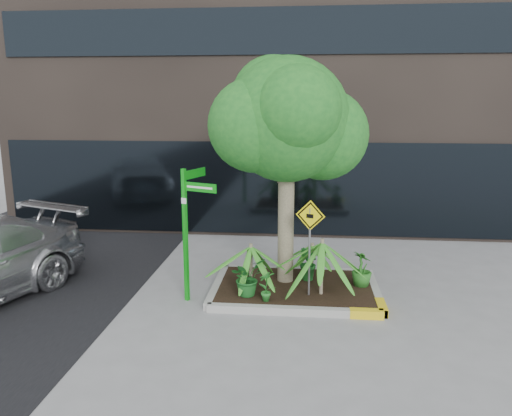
{
  "coord_description": "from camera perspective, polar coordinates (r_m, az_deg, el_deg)",
  "views": [
    {
      "loc": [
        0.33,
        -9.27,
        3.83
      ],
      "look_at": [
        -0.59,
        0.2,
        1.76
      ],
      "focal_mm": 35.0,
      "sensor_mm": 36.0,
      "label": 1
    }
  ],
  "objects": [
    {
      "name": "shrub_c",
      "position": [
        9.38,
        1.2,
        -8.85
      ],
      "size": [
        0.44,
        0.44,
        0.6
      ],
      "primitive_type": "imported",
      "rotation": [
        0.0,
        0.0,
        3.76
      ],
      "color": "#247627",
      "rests_on": "planter"
    },
    {
      "name": "shrub_b",
      "position": [
        10.32,
        12.0,
        -6.79
      ],
      "size": [
        0.57,
        0.57,
        0.72
      ],
      "primitive_type": "imported",
      "rotation": [
        0.0,
        0.0,
        2.24
      ],
      "color": "#286F21",
      "rests_on": "planter"
    },
    {
      "name": "shrub_a",
      "position": [
        9.64,
        -1.01,
        -7.92
      ],
      "size": [
        0.88,
        0.88,
        0.71
      ],
      "primitive_type": "imported",
      "rotation": [
        0.0,
        0.0,
        0.98
      ],
      "color": "#19591F",
      "rests_on": "planter"
    },
    {
      "name": "ground",
      "position": [
        10.04,
        3.3,
        -10.18
      ],
      "size": [
        80.0,
        80.0,
        0.0
      ],
      "primitive_type": "plane",
      "color": "gray",
      "rests_on": "ground"
    },
    {
      "name": "street_sign_post",
      "position": [
        9.52,
        -7.7,
        -1.4
      ],
      "size": [
        0.71,
        0.94,
        2.59
      ],
      "rotation": [
        0.0,
        0.0,
        -0.39
      ],
      "color": "#0E9A15",
      "rests_on": "ground"
    },
    {
      "name": "shrub_d",
      "position": [
        10.42,
        6.06,
        -6.3
      ],
      "size": [
        0.55,
        0.55,
        0.75
      ],
      "primitive_type": "imported",
      "rotation": [
        0.0,
        0.0,
        5.14
      ],
      "color": "#1D6623",
      "rests_on": "planter"
    },
    {
      "name": "palm_back",
      "position": [
        10.58,
        6.46,
        -4.25
      ],
      "size": [
        0.83,
        0.83,
        0.92
      ],
      "color": "gray",
      "rests_on": "ground"
    },
    {
      "name": "palm_left",
      "position": [
        9.86,
        -0.6,
        -4.42
      ],
      "size": [
        1.02,
        1.02,
        1.13
      ],
      "color": "gray",
      "rests_on": "ground"
    },
    {
      "name": "cattle_sign",
      "position": [
        9.39,
        6.18,
        -2.73
      ],
      "size": [
        0.55,
        0.21,
        1.87
      ],
      "rotation": [
        0.0,
        0.0,
        -0.34
      ],
      "color": "slate",
      "rests_on": "ground"
    },
    {
      "name": "tree",
      "position": [
        9.88,
        3.58,
        10.02
      ],
      "size": [
        3.15,
        2.79,
        4.72
      ],
      "color": "gray",
      "rests_on": "ground"
    },
    {
      "name": "palm_front",
      "position": [
        9.55,
        7.59,
        -3.92
      ],
      "size": [
        1.24,
        1.24,
        1.38
      ],
      "color": "gray",
      "rests_on": "ground"
    },
    {
      "name": "planter",
      "position": [
        10.25,
        4.68,
        -9.11
      ],
      "size": [
        3.35,
        2.36,
        0.15
      ],
      "color": "#9E9E99",
      "rests_on": "ground"
    }
  ]
}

